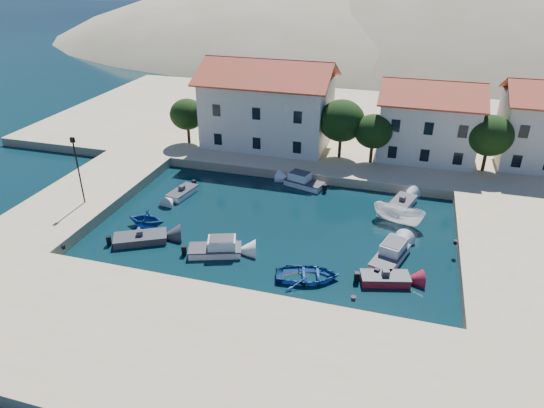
% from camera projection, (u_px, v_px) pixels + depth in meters
% --- Properties ---
extents(ground, '(400.00, 400.00, 0.00)m').
position_uv_depth(ground, '(235.00, 298.00, 33.51)').
color(ground, black).
rests_on(ground, ground).
extents(quay_south, '(52.00, 12.00, 1.00)m').
position_uv_depth(quay_south, '(199.00, 354.00, 28.17)').
color(quay_south, tan).
rests_on(quay_south, ground).
extents(quay_east, '(11.00, 20.00, 1.00)m').
position_uv_depth(quay_east, '(535.00, 261.00, 36.66)').
color(quay_east, tan).
rests_on(quay_east, ground).
extents(quay_west, '(8.00, 20.00, 1.00)m').
position_uv_depth(quay_west, '(85.00, 196.00, 46.54)').
color(quay_west, tan).
rests_on(quay_west, ground).
extents(quay_north, '(80.00, 36.00, 1.00)m').
position_uv_depth(quay_north, '(347.00, 126.00, 65.12)').
color(quay_north, tan).
rests_on(quay_north, ground).
extents(hills, '(254.00, 176.00, 99.00)m').
position_uv_depth(hills, '(446.00, 121.00, 144.36)').
color(hills, gray).
rests_on(hills, ground).
extents(building_left, '(14.70, 9.45, 9.70)m').
position_uv_depth(building_left, '(268.00, 101.00, 56.10)').
color(building_left, beige).
rests_on(building_left, quay_north).
extents(building_mid, '(10.50, 8.40, 8.30)m').
position_uv_depth(building_mid, '(429.00, 118.00, 52.78)').
color(building_mid, beige).
rests_on(building_mid, quay_north).
extents(trees, '(37.30, 5.30, 6.45)m').
position_uv_depth(trees, '(355.00, 125.00, 51.81)').
color(trees, '#382314').
rests_on(trees, quay_north).
extents(lamppost, '(0.35, 0.25, 6.22)m').
position_uv_depth(lamppost, '(77.00, 164.00, 42.50)').
color(lamppost, black).
rests_on(lamppost, quay_west).
extents(bollards, '(29.36, 9.56, 0.30)m').
position_uv_depth(bollards, '(288.00, 261.00, 35.57)').
color(bollards, black).
rests_on(bollards, ground).
extents(motorboat_grey_sw, '(4.65, 3.68, 1.25)m').
position_uv_depth(motorboat_grey_sw, '(141.00, 238.00, 39.97)').
color(motorboat_grey_sw, '#39383E').
rests_on(motorboat_grey_sw, ground).
extents(cabin_cruiser_south, '(4.50, 3.03, 1.60)m').
position_uv_depth(cabin_cruiser_south, '(215.00, 249.00, 38.24)').
color(cabin_cruiser_south, white).
rests_on(cabin_cruiser_south, ground).
extents(rowboat_south, '(5.40, 4.45, 0.97)m').
position_uv_depth(rowboat_south, '(308.00, 279.00, 35.51)').
color(rowboat_south, navy).
rests_on(rowboat_south, ground).
extents(motorboat_red_se, '(3.78, 2.41, 1.25)m').
position_uv_depth(motorboat_red_se, '(385.00, 279.00, 35.03)').
color(motorboat_red_se, maroon).
rests_on(motorboat_red_se, ground).
extents(cabin_cruiser_east, '(3.04, 4.82, 1.60)m').
position_uv_depth(cabin_cruiser_east, '(390.00, 256.00, 37.37)').
color(cabin_cruiser_east, white).
rests_on(cabin_cruiser_east, ground).
extents(boat_east, '(4.98, 3.03, 1.80)m').
position_uv_depth(boat_east, '(397.00, 223.00, 42.88)').
color(boat_east, white).
rests_on(boat_east, ground).
extents(motorboat_white_ne, '(2.79, 4.12, 1.25)m').
position_uv_depth(motorboat_white_ne, '(402.00, 204.00, 45.51)').
color(motorboat_white_ne, white).
rests_on(motorboat_white_ne, ground).
extents(rowboat_west, '(3.38, 2.92, 1.76)m').
position_uv_depth(rowboat_west, '(147.00, 226.00, 42.37)').
color(rowboat_west, navy).
rests_on(rowboat_west, ground).
extents(motorboat_white_west, '(2.11, 3.68, 1.25)m').
position_uv_depth(motorboat_white_west, '(182.00, 193.00, 47.56)').
color(motorboat_white_west, white).
rests_on(motorboat_white_west, ground).
extents(cabin_cruiser_north, '(4.33, 2.78, 1.60)m').
position_uv_depth(cabin_cruiser_north, '(304.00, 182.00, 49.32)').
color(cabin_cruiser_north, white).
rests_on(cabin_cruiser_north, ground).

